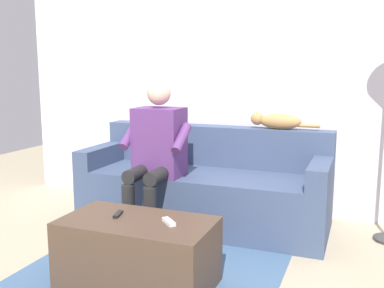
{
  "coord_description": "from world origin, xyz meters",
  "views": [
    {
      "loc": [
        -1.23,
        3.31,
        1.31
      ],
      "look_at": [
        0.0,
        0.17,
        0.74
      ],
      "focal_mm": 41.13,
      "sensor_mm": 36.0,
      "label": 1
    }
  ],
  "objects_px": {
    "couch": "(205,188)",
    "person_solo_seated": "(156,148)",
    "remote_white": "(169,222)",
    "remote_black": "(118,214)",
    "coffee_table": "(138,253)",
    "cat_on_backrest": "(276,121)"
  },
  "relations": [
    {
      "from": "couch",
      "to": "person_solo_seated",
      "type": "distance_m",
      "value": 0.6
    },
    {
      "from": "cat_on_backrest",
      "to": "remote_black",
      "type": "relative_size",
      "value": 5.01
    },
    {
      "from": "remote_white",
      "to": "cat_on_backrest",
      "type": "bearing_deg",
      "value": -59.65
    },
    {
      "from": "coffee_table",
      "to": "remote_white",
      "type": "xyz_separation_m",
      "value": [
        -0.2,
        -0.01,
        0.22
      ]
    },
    {
      "from": "cat_on_backrest",
      "to": "couch",
      "type": "bearing_deg",
      "value": 25.29
    },
    {
      "from": "couch",
      "to": "remote_white",
      "type": "relative_size",
      "value": 16.26
    },
    {
      "from": "coffee_table",
      "to": "remote_white",
      "type": "relative_size",
      "value": 7.25
    },
    {
      "from": "remote_black",
      "to": "coffee_table",
      "type": "bearing_deg",
      "value": -113.54
    },
    {
      "from": "coffee_table",
      "to": "cat_on_backrest",
      "type": "bearing_deg",
      "value": -110.35
    },
    {
      "from": "remote_white",
      "to": "coffee_table",
      "type": "bearing_deg",
      "value": 47.07
    },
    {
      "from": "person_solo_seated",
      "to": "remote_black",
      "type": "relative_size",
      "value": 10.53
    },
    {
      "from": "cat_on_backrest",
      "to": "remote_white",
      "type": "bearing_deg",
      "value": 76.81
    },
    {
      "from": "couch",
      "to": "person_solo_seated",
      "type": "relative_size",
      "value": 1.7
    },
    {
      "from": "person_solo_seated",
      "to": "cat_on_backrest",
      "type": "height_order",
      "value": "person_solo_seated"
    },
    {
      "from": "couch",
      "to": "remote_black",
      "type": "distance_m",
      "value": 1.2
    },
    {
      "from": "person_solo_seated",
      "to": "coffee_table",
      "type": "bearing_deg",
      "value": 108.34
    },
    {
      "from": "person_solo_seated",
      "to": "remote_black",
      "type": "height_order",
      "value": "person_solo_seated"
    },
    {
      "from": "couch",
      "to": "coffee_table",
      "type": "distance_m",
      "value": 1.22
    },
    {
      "from": "person_solo_seated",
      "to": "remote_black",
      "type": "bearing_deg",
      "value": 99.34
    },
    {
      "from": "couch",
      "to": "coffee_table",
      "type": "relative_size",
      "value": 2.24
    },
    {
      "from": "couch",
      "to": "coffee_table",
      "type": "xyz_separation_m",
      "value": [
        0.0,
        1.22,
        -0.09
      ]
    },
    {
      "from": "person_solo_seated",
      "to": "cat_on_backrest",
      "type": "relative_size",
      "value": 2.1
    }
  ]
}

